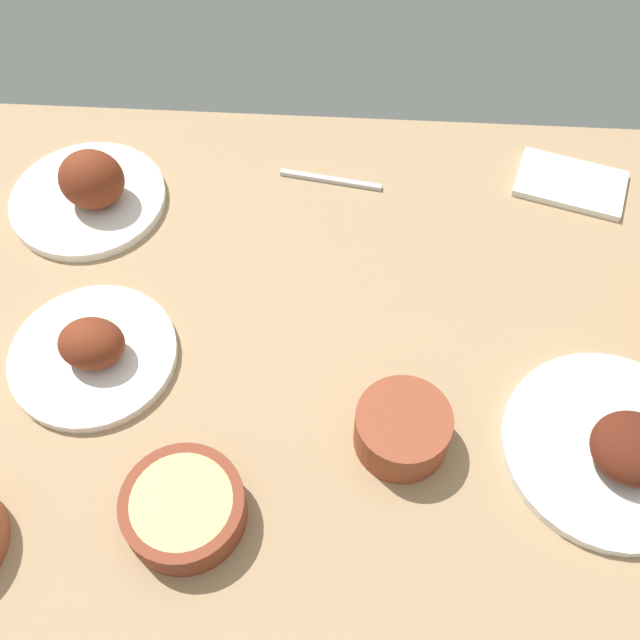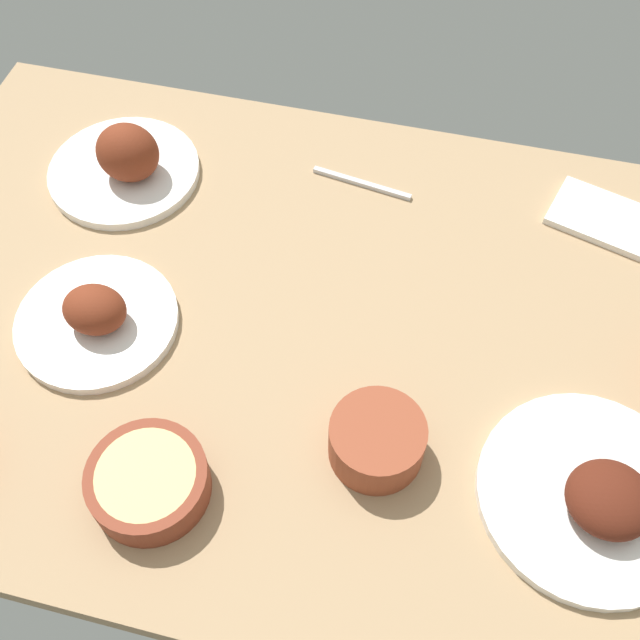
{
  "view_description": "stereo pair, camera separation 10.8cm",
  "coord_description": "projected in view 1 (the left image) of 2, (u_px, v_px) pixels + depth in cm",
  "views": [
    {
      "loc": [
        -3.63,
        60.21,
        95.41
      ],
      "look_at": [
        0.0,
        0.0,
        6.0
      ],
      "focal_mm": 42.53,
      "sensor_mm": 36.0,
      "label": 1
    },
    {
      "loc": [
        -14.28,
        58.6,
        95.41
      ],
      "look_at": [
        0.0,
        0.0,
        6.0
      ],
      "focal_mm": 42.53,
      "sensor_mm": 36.0,
      "label": 2
    }
  ],
  "objects": [
    {
      "name": "bowl_pasta",
      "position": [
        184.0,
        508.0,
        0.92
      ],
      "size": [
        15.1,
        15.1,
        5.04
      ],
      "color": "brown",
      "rests_on": "dining_table"
    },
    {
      "name": "plate_near_viewer",
      "position": [
        93.0,
        351.0,
        1.05
      ],
      "size": [
        23.37,
        23.37,
        8.03
      ],
      "color": "white",
      "rests_on": "dining_table"
    },
    {
      "name": "plate_far_side",
      "position": [
        90.0,
        190.0,
        1.2
      ],
      "size": [
        24.91,
        24.91,
        10.87
      ],
      "color": "white",
      "rests_on": "dining_table"
    },
    {
      "name": "folded_napkin",
      "position": [
        571.0,
        184.0,
        1.25
      ],
      "size": [
        19.72,
        15.29,
        1.2
      ],
      "primitive_type": "cube",
      "rotation": [
        0.0,
        0.0,
        -0.29
      ],
      "color": "white",
      "rests_on": "dining_table"
    },
    {
      "name": "fork_loose",
      "position": [
        329.0,
        180.0,
        1.25
      ],
      "size": [
        17.04,
        3.53,
        0.8
      ],
      "primitive_type": "cube",
      "rotation": [
        0.0,
        0.0,
        2.99
      ],
      "color": "silver",
      "rests_on": "dining_table"
    },
    {
      "name": "dining_table",
      "position": [
        320.0,
        335.0,
        1.11
      ],
      "size": [
        140.0,
        90.0,
        4.0
      ],
      "primitive_type": "cube",
      "color": "tan",
      "rests_on": "ground"
    },
    {
      "name": "plate_center_main",
      "position": [
        617.0,
        448.0,
        0.97
      ],
      "size": [
        27.97,
        27.97,
        7.31
      ],
      "color": "white",
      "rests_on": "dining_table"
    },
    {
      "name": "bowl_soup",
      "position": [
        402.0,
        428.0,
        0.97
      ],
      "size": [
        12.35,
        12.35,
        6.49
      ],
      "color": "brown",
      "rests_on": "dining_table"
    }
  ]
}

